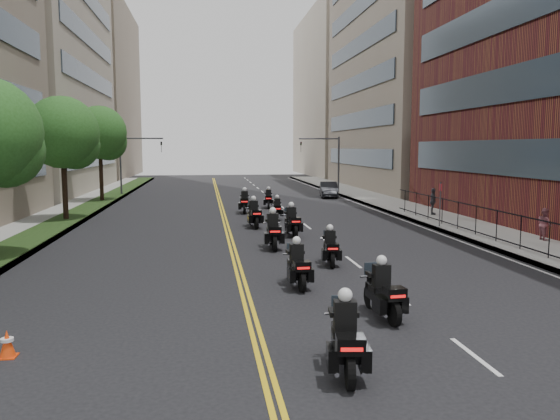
# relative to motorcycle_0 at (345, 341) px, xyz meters

# --- Properties ---
(ground) EXTENTS (160.00, 160.00, 0.00)m
(ground) POSITION_rel_motorcycle_0_xyz_m (-0.13, 0.50, -0.69)
(ground) COLOR black
(ground) RESTS_ON ground
(sidewalk_right) EXTENTS (4.00, 90.00, 0.15)m
(sidewalk_right) POSITION_rel_motorcycle_0_xyz_m (11.87, 25.50, -0.62)
(sidewalk_right) COLOR gray
(sidewalk_right) RESTS_ON ground
(sidewalk_left) EXTENTS (4.00, 90.00, 0.15)m
(sidewalk_left) POSITION_rel_motorcycle_0_xyz_m (-12.13, 25.50, -0.62)
(sidewalk_left) COLOR gray
(sidewalk_left) RESTS_ON ground
(grass_strip) EXTENTS (2.00, 90.00, 0.04)m
(grass_strip) POSITION_rel_motorcycle_0_xyz_m (-11.33, 25.50, -0.52)
(grass_strip) COLOR #1B3312
(grass_strip) RESTS_ON sidewalk_left
(building_right_tan) EXTENTS (15.11, 28.00, 30.00)m
(building_right_tan) POSITION_rel_motorcycle_0_xyz_m (21.35, 48.50, 14.31)
(building_right_tan) COLOR #7F6E5D
(building_right_tan) RESTS_ON ground
(building_right_far) EXTENTS (15.00, 28.00, 26.00)m
(building_right_far) POSITION_rel_motorcycle_0_xyz_m (21.37, 78.50, 12.31)
(building_right_far) COLOR gray
(building_right_far) RESTS_ON ground
(building_left_mid) EXTENTS (16.11, 28.00, 34.00)m
(building_left_mid) POSITION_rel_motorcycle_0_xyz_m (-22.11, 48.50, 16.31)
(building_left_mid) COLOR gray
(building_left_mid) RESTS_ON ground
(building_left_far) EXTENTS (16.00, 28.00, 26.00)m
(building_left_far) POSITION_rel_motorcycle_0_xyz_m (-22.13, 78.50, 12.31)
(building_left_far) COLOR #7F6E5D
(building_left_far) RESTS_ON ground
(iron_fence) EXTENTS (0.05, 28.00, 1.50)m
(iron_fence) POSITION_rel_motorcycle_0_xyz_m (10.87, 12.50, 0.21)
(iron_fence) COLOR black
(iron_fence) RESTS_ON sidewalk_right
(street_trees) EXTENTS (4.40, 38.40, 7.98)m
(street_trees) POSITION_rel_motorcycle_0_xyz_m (-11.18, 19.11, 4.44)
(street_trees) COLOR black
(street_trees) RESTS_ON ground
(traffic_signal_right) EXTENTS (4.09, 0.20, 5.60)m
(traffic_signal_right) POSITION_rel_motorcycle_0_xyz_m (9.41, 42.50, 3.01)
(traffic_signal_right) COLOR #3F3F44
(traffic_signal_right) RESTS_ON ground
(traffic_signal_left) EXTENTS (4.09, 0.20, 5.60)m
(traffic_signal_left) POSITION_rel_motorcycle_0_xyz_m (-9.67, 42.50, 3.01)
(traffic_signal_left) COLOR #3F3F44
(traffic_signal_left) RESTS_ON ground
(motorcycle_0) EXTENTS (0.72, 2.37, 1.75)m
(motorcycle_0) POSITION_rel_motorcycle_0_xyz_m (0.00, 0.00, 0.00)
(motorcycle_0) COLOR black
(motorcycle_0) RESTS_ON ground
(motorcycle_1) EXTENTS (0.61, 2.30, 1.70)m
(motorcycle_1) POSITION_rel_motorcycle_0_xyz_m (1.93, 3.41, -0.02)
(motorcycle_1) COLOR black
(motorcycle_1) RESTS_ON ground
(motorcycle_2) EXTENTS (0.53, 2.26, 1.67)m
(motorcycle_2) POSITION_rel_motorcycle_0_xyz_m (0.20, 6.97, -0.03)
(motorcycle_2) COLOR black
(motorcycle_2) RESTS_ON ground
(motorcycle_3) EXTENTS (0.61, 2.14, 1.58)m
(motorcycle_3) POSITION_rel_motorcycle_0_xyz_m (2.05, 10.20, -0.07)
(motorcycle_3) COLOR black
(motorcycle_3) RESTS_ON ground
(motorcycle_4) EXTENTS (0.59, 2.53, 1.87)m
(motorcycle_4) POSITION_rel_motorcycle_0_xyz_m (0.25, 13.91, 0.05)
(motorcycle_4) COLOR black
(motorcycle_4) RESTS_ON ground
(motorcycle_5) EXTENTS (0.60, 2.39, 1.76)m
(motorcycle_5) POSITION_rel_motorcycle_0_xyz_m (1.64, 17.22, 0.01)
(motorcycle_5) COLOR black
(motorcycle_5) RESTS_ON ground
(motorcycle_6) EXTENTS (0.65, 2.45, 1.81)m
(motorcycle_6) POSITION_rel_motorcycle_0_xyz_m (-0.03, 20.55, 0.02)
(motorcycle_6) COLOR black
(motorcycle_6) RESTS_ON ground
(motorcycle_7) EXTENTS (0.60, 2.12, 1.57)m
(motorcycle_7) POSITION_rel_motorcycle_0_xyz_m (1.74, 23.78, -0.07)
(motorcycle_7) COLOR black
(motorcycle_7) RESTS_ON ground
(motorcycle_8) EXTENTS (0.66, 2.44, 1.80)m
(motorcycle_8) POSITION_rel_motorcycle_0_xyz_m (-0.07, 27.46, 0.02)
(motorcycle_8) COLOR black
(motorcycle_8) RESTS_ON ground
(motorcycle_9) EXTENTS (0.63, 2.19, 1.62)m
(motorcycle_9) POSITION_rel_motorcycle_0_xyz_m (1.96, 30.39, -0.05)
(motorcycle_9) COLOR black
(motorcycle_9) RESTS_ON ground
(parked_sedan) EXTENTS (2.14, 4.45, 1.41)m
(parked_sedan) POSITION_rel_motorcycle_0_xyz_m (8.47, 38.50, 0.01)
(parked_sedan) COLOR black
(parked_sedan) RESTS_ON ground
(pedestrian_b) EXTENTS (0.63, 0.79, 1.54)m
(pedestrian_b) POSITION_rel_motorcycle_0_xyz_m (13.37, 13.57, 0.23)
(pedestrian_b) COLOR #904F58
(pedestrian_b) RESTS_ON sidewalk_right
(pedestrian_c) EXTENTS (0.82, 1.11, 1.75)m
(pedestrian_c) POSITION_rel_motorcycle_0_xyz_m (12.10, 23.67, 0.33)
(pedestrian_c) COLOR #3E3D44
(pedestrian_c) RESTS_ON sidewalk_right
(traffic_cone) EXTENTS (0.37, 0.37, 0.62)m
(traffic_cone) POSITION_rel_motorcycle_0_xyz_m (-7.13, 1.84, -0.39)
(traffic_cone) COLOR #ED3E0C
(traffic_cone) RESTS_ON ground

